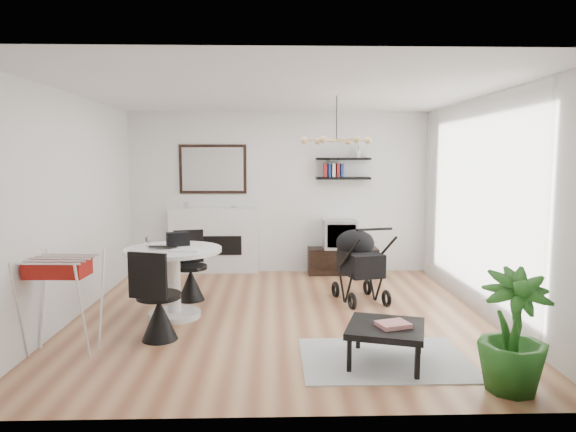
{
  "coord_description": "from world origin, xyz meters",
  "views": [
    {
      "loc": [
        -0.09,
        -6.15,
        1.92
      ],
      "look_at": [
        0.1,
        0.4,
        1.19
      ],
      "focal_mm": 32.0,
      "sensor_mm": 36.0,
      "label": 1
    }
  ],
  "objects_px": {
    "fireplace": "(214,233)",
    "tv_console": "(343,261)",
    "potted_plant": "(513,331)",
    "coffee_table": "(386,330)",
    "crt_tv": "(340,234)",
    "drying_rack": "(62,303)",
    "dining_table": "(174,272)",
    "stroller": "(359,267)"
  },
  "relations": [
    {
      "from": "fireplace",
      "to": "tv_console",
      "type": "height_order",
      "value": "fireplace"
    },
    {
      "from": "fireplace",
      "to": "potted_plant",
      "type": "height_order",
      "value": "fireplace"
    },
    {
      "from": "fireplace",
      "to": "coffee_table",
      "type": "relative_size",
      "value": 2.48
    },
    {
      "from": "crt_tv",
      "to": "potted_plant",
      "type": "height_order",
      "value": "potted_plant"
    },
    {
      "from": "fireplace",
      "to": "drying_rack",
      "type": "height_order",
      "value": "fireplace"
    },
    {
      "from": "dining_table",
      "to": "potted_plant",
      "type": "xyz_separation_m",
      "value": [
        3.18,
        -2.09,
        -0.05
      ]
    },
    {
      "from": "crt_tv",
      "to": "fireplace",
      "type": "bearing_deg",
      "value": 176.23
    },
    {
      "from": "tv_console",
      "to": "crt_tv",
      "type": "xyz_separation_m",
      "value": [
        -0.05,
        -0.0,
        0.46
      ]
    },
    {
      "from": "dining_table",
      "to": "stroller",
      "type": "relative_size",
      "value": 1.08
    },
    {
      "from": "fireplace",
      "to": "coffee_table",
      "type": "height_order",
      "value": "fireplace"
    },
    {
      "from": "tv_console",
      "to": "coffee_table",
      "type": "height_order",
      "value": "tv_console"
    },
    {
      "from": "fireplace",
      "to": "dining_table",
      "type": "relative_size",
      "value": 1.86
    },
    {
      "from": "fireplace",
      "to": "tv_console",
      "type": "relative_size",
      "value": 1.86
    },
    {
      "from": "tv_console",
      "to": "dining_table",
      "type": "xyz_separation_m",
      "value": [
        -2.37,
        -2.31,
        0.34
      ]
    },
    {
      "from": "coffee_table",
      "to": "drying_rack",
      "type": "bearing_deg",
      "value": 173.46
    },
    {
      "from": "fireplace",
      "to": "potted_plant",
      "type": "distance_m",
      "value": 5.43
    },
    {
      "from": "tv_console",
      "to": "drying_rack",
      "type": "xyz_separation_m",
      "value": [
        -3.25,
        -3.44,
        0.29
      ]
    },
    {
      "from": "dining_table",
      "to": "stroller",
      "type": "distance_m",
      "value": 2.47
    },
    {
      "from": "drying_rack",
      "to": "potted_plant",
      "type": "xyz_separation_m",
      "value": [
        4.06,
        -0.96,
        -0.0
      ]
    },
    {
      "from": "drying_rack",
      "to": "crt_tv",
      "type": "bearing_deg",
      "value": 49.96
    },
    {
      "from": "fireplace",
      "to": "stroller",
      "type": "relative_size",
      "value": 2.01
    },
    {
      "from": "dining_table",
      "to": "coffee_table",
      "type": "xyz_separation_m",
      "value": [
        2.26,
        -1.49,
        -0.23
      ]
    },
    {
      "from": "tv_console",
      "to": "stroller",
      "type": "xyz_separation_m",
      "value": [
        0.0,
        -1.62,
        0.24
      ]
    },
    {
      "from": "dining_table",
      "to": "potted_plant",
      "type": "height_order",
      "value": "potted_plant"
    },
    {
      "from": "crt_tv",
      "to": "drying_rack",
      "type": "distance_m",
      "value": 4.69
    },
    {
      "from": "crt_tv",
      "to": "dining_table",
      "type": "bearing_deg",
      "value": -135.05
    },
    {
      "from": "drying_rack",
      "to": "potted_plant",
      "type": "relative_size",
      "value": 0.95
    },
    {
      "from": "tv_console",
      "to": "stroller",
      "type": "height_order",
      "value": "stroller"
    },
    {
      "from": "tv_console",
      "to": "potted_plant",
      "type": "distance_m",
      "value": 4.48
    },
    {
      "from": "tv_console",
      "to": "coffee_table",
      "type": "xyz_separation_m",
      "value": [
        -0.11,
        -3.8,
        0.11
      ]
    },
    {
      "from": "crt_tv",
      "to": "coffee_table",
      "type": "height_order",
      "value": "crt_tv"
    },
    {
      "from": "fireplace",
      "to": "drying_rack",
      "type": "bearing_deg",
      "value": -106.81
    },
    {
      "from": "fireplace",
      "to": "coffee_table",
      "type": "distance_m",
      "value": 4.46
    },
    {
      "from": "tv_console",
      "to": "drying_rack",
      "type": "bearing_deg",
      "value": -133.37
    },
    {
      "from": "tv_console",
      "to": "coffee_table",
      "type": "relative_size",
      "value": 1.33
    },
    {
      "from": "coffee_table",
      "to": "dining_table",
      "type": "bearing_deg",
      "value": 146.68
    },
    {
      "from": "dining_table",
      "to": "coffee_table",
      "type": "distance_m",
      "value": 2.72
    },
    {
      "from": "dining_table",
      "to": "potted_plant",
      "type": "distance_m",
      "value": 3.81
    },
    {
      "from": "stroller",
      "to": "coffee_table",
      "type": "distance_m",
      "value": 2.19
    },
    {
      "from": "tv_console",
      "to": "potted_plant",
      "type": "bearing_deg",
      "value": -79.51
    },
    {
      "from": "crt_tv",
      "to": "dining_table",
      "type": "height_order",
      "value": "crt_tv"
    },
    {
      "from": "fireplace",
      "to": "crt_tv",
      "type": "xyz_separation_m",
      "value": [
        2.12,
        -0.14,
        -0.01
      ]
    }
  ]
}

